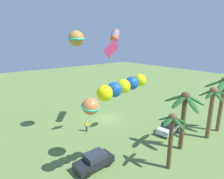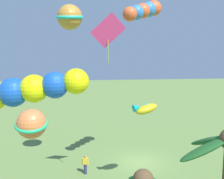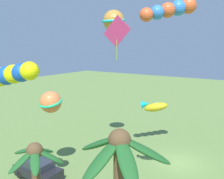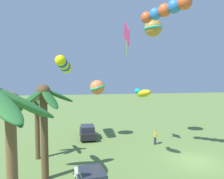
% 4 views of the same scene
% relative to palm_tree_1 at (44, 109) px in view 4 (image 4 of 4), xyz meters
% --- Properties ---
extents(ground_plane, '(120.00, 120.00, 0.00)m').
position_rel_palm_tree_1_xyz_m(ground_plane, '(1.33, -12.27, -5.06)').
color(ground_plane, olive).
extents(palm_tree_1, '(4.33, 4.23, 6.84)m').
position_rel_palm_tree_1_xyz_m(palm_tree_1, '(0.00, 0.00, 0.00)').
color(palm_tree_1, brown).
rests_on(palm_tree_1, ground).
extents(palm_tree_2, '(3.21, 3.20, 6.75)m').
position_rel_palm_tree_1_xyz_m(palm_tree_2, '(-4.93, 0.84, -0.33)').
color(palm_tree_2, brown).
rests_on(palm_tree_2, ground).
extents(palm_tree_3, '(2.74, 2.85, 5.72)m').
position_rel_palm_tree_1_xyz_m(palm_tree_3, '(4.01, 1.16, -1.02)').
color(palm_tree_3, brown).
rests_on(palm_tree_3, ground).
extents(parked_car_0, '(3.93, 1.80, 1.51)m').
position_rel_palm_tree_1_xyz_m(parked_car_0, '(9.60, -3.50, -4.31)').
color(parked_car_0, black).
rests_on(parked_car_0, ground).
extents(spectator_0, '(0.54, 0.31, 1.59)m').
position_rel_palm_tree_1_xyz_m(spectator_0, '(6.19, -10.48, -4.25)').
color(spectator_0, '#2D3351').
rests_on(spectator_0, ground).
extents(kite_ball_0, '(2.26, 2.27, 1.86)m').
position_rel_palm_tree_1_xyz_m(kite_ball_0, '(7.15, -10.42, 7.30)').
color(kite_ball_0, '#C68833').
extents(kite_tube_1, '(4.68, 1.56, 1.80)m').
position_rel_palm_tree_1_xyz_m(kite_tube_1, '(8.47, -0.98, 3.41)').
color(kite_tube_1, '#F1EB0D').
extents(kite_tube_2, '(3.33, 3.46, 1.82)m').
position_rel_palm_tree_1_xyz_m(kite_tube_2, '(1.75, -9.70, 7.76)').
color(kite_tube_2, '#EE5D2C').
extents(kite_diamond_3, '(2.29, 0.55, 3.15)m').
position_rel_palm_tree_1_xyz_m(kite_diamond_3, '(4.62, -6.98, 6.12)').
color(kite_diamond_3, '#E43978').
extents(kite_ball_4, '(1.86, 1.84, 1.68)m').
position_rel_palm_tree_1_xyz_m(kite_ball_4, '(9.13, -4.63, 0.90)').
color(kite_ball_4, '#ED7B42').
extents(kite_fish_5, '(2.08, 1.34, 0.98)m').
position_rel_palm_tree_1_xyz_m(kite_fish_5, '(1.95, -7.82, 0.87)').
color(kite_fish_5, gold).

